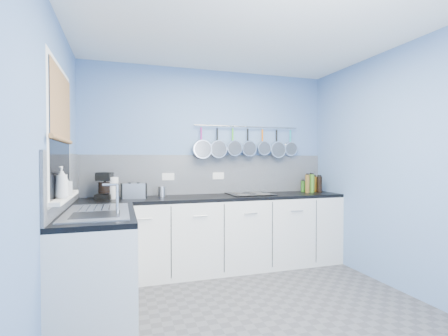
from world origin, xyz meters
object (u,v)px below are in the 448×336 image
canister (162,192)px  coffee_maker (104,186)px  soap_bottle_a (62,182)px  hob (250,194)px  soap_bottle_b (66,185)px  toaster (134,191)px  paper_towel (113,188)px

canister → coffee_maker: bearing=-176.1°
soap_bottle_a → canister: 1.55m
canister → hob: (1.10, -0.08, -0.06)m
coffee_maker → soap_bottle_b: bearing=-88.8°
coffee_maker → toaster: bearing=11.4°
soap_bottle_a → canister: soap_bottle_a is taller
soap_bottle_a → coffee_maker: (0.24, 1.21, -0.12)m
soap_bottle_b → paper_towel: bearing=71.6°
paper_towel → coffee_maker: 0.10m
soap_bottle_b → canister: bearing=50.3°
toaster → coffee_maker: bearing=-176.1°
toaster → soap_bottle_a: bearing=-107.9°
hob → soap_bottle_a: bearing=-149.4°
paper_towel → canister: 0.55m
soap_bottle_b → paper_towel: 1.07m
canister → soap_bottle_b: bearing=-129.7°
paper_towel → coffee_maker: bearing=177.7°
soap_bottle_a → hob: 2.31m
soap_bottle_a → soap_bottle_b: soap_bottle_a is taller
paper_towel → toaster: 0.22m
soap_bottle_a → coffee_maker: size_ratio=0.80×
hob → canister: bearing=175.7°
paper_towel → toaster: size_ratio=0.92×
paper_towel → soap_bottle_a: bearing=-105.6°
soap_bottle_b → canister: 1.39m
coffee_maker → toaster: coffee_maker is taller
coffee_maker → canister: size_ratio=2.42×
soap_bottle_a → toaster: size_ratio=0.90×
coffee_maker → canister: coffee_maker is taller
canister → paper_towel: bearing=-175.0°
coffee_maker → canister: bearing=18.6°
soap_bottle_a → canister: (0.88, 1.25, -0.21)m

